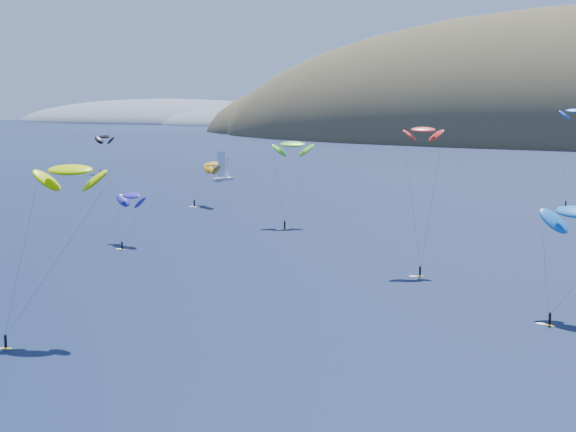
# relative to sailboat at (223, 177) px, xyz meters

# --- Properties ---
(headland) EXTENTS (460.00, 250.00, 60.00)m
(headland) POSITION_rel_sailboat_xyz_m (-364.94, 547.96, -4.32)
(headland) COLOR slate
(headland) RESTS_ON ground
(sailboat) EXTENTS (9.74, 9.19, 11.64)m
(sailboat) POSITION_rel_sailboat_xyz_m (0.00, 0.00, 0.00)
(sailboat) COLOR silver
(sailboat) RESTS_ON ground
(kitesurfer_1) EXTENTS (9.79, 11.67, 13.98)m
(kitesurfer_1) POSITION_rel_sailboat_xyz_m (30.55, -58.66, 10.44)
(kitesurfer_1) COLOR yellow
(kitesurfer_1) RESTS_ON ground
(kitesurfer_2) EXTENTS (9.68, 13.74, 23.31)m
(kitesurfer_2) POSITION_rel_sailboat_xyz_m (76.18, -169.80, 19.87)
(kitesurfer_2) COLOR yellow
(kitesurfer_2) RESTS_ON ground
(kitesurfer_3) EXTENTS (10.15, 12.63, 21.40)m
(kitesurfer_3) POSITION_rel_sailboat_xyz_m (64.64, -79.12, 17.83)
(kitesurfer_3) COLOR yellow
(kitesurfer_3) RESTS_ON ground
(kitesurfer_4) EXTENTS (8.45, 8.91, 28.19)m
(kitesurfer_4) POSITION_rel_sailboat_xyz_m (120.28, -16.42, 24.96)
(kitesurfer_4) COLOR yellow
(kitesurfer_4) RESTS_ON ground
(kitesurfer_9) EXTENTS (7.40, 11.00, 26.11)m
(kitesurfer_9) POSITION_rel_sailboat_xyz_m (105.35, -112.89, 23.17)
(kitesurfer_9) COLOR yellow
(kitesurfer_9) RESTS_ON ground
(kitesurfer_10) EXTENTS (8.88, 10.50, 12.14)m
(kitesurfer_10) POSITION_rel_sailboat_xyz_m (45.21, -115.51, 8.89)
(kitesurfer_10) COLOR yellow
(kitesurfer_10) RESTS_ON ground
(kitesurfer_12) EXTENTS (9.94, 9.10, 17.00)m
(kitesurfer_12) POSITION_rel_sailboat_xyz_m (-52.80, 0.94, 13.40)
(kitesurfer_12) COLOR yellow
(kitesurfer_12) RESTS_ON ground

